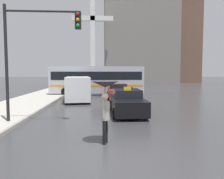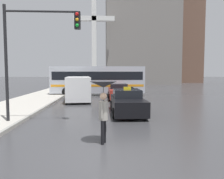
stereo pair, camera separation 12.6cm
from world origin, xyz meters
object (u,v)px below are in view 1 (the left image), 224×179
ambulance_van (78,88)px  city_bus (97,79)px  pedestrian_with_umbrella (105,96)px  traffic_light (36,42)px  taxi (127,102)px  monument_cross (93,33)px  sedan_red (118,92)px

ambulance_van → city_bus: city_bus is taller
pedestrian_with_umbrella → traffic_light: size_ratio=0.39×
city_bus → traffic_light: traffic_light is taller
taxi → city_bus: (-1.98, 11.71, 1.10)m
monument_cross → traffic_light: bearing=-92.8°
pedestrian_with_umbrella → traffic_light: 4.97m
taxi → ambulance_van: (-3.62, 6.40, 0.50)m
sedan_red → monument_cross: (-3.06, 22.98, 9.65)m
ambulance_van → pedestrian_with_umbrella: pedestrian_with_umbrella is taller
taxi → sedan_red: size_ratio=1.02×
taxi → pedestrian_with_umbrella: 5.89m
city_bus → traffic_light: 14.61m
traffic_light → monument_cross: bearing=87.2°
taxi → pedestrian_with_umbrella: bearing=75.3°
taxi → monument_cross: size_ratio=0.26×
sedan_red → city_bus: 4.72m
ambulance_van → pedestrian_with_umbrella: 12.22m
traffic_light → sedan_red: bearing=65.1°
ambulance_van → traffic_light: (-1.01, -8.90, 2.73)m
city_bus → traffic_light: bearing=-11.3°
city_bus → monument_cross: monument_cross is taller
sedan_red → monument_cross: bearing=-82.4°
taxi → ambulance_van: size_ratio=0.85×
ambulance_van → pedestrian_with_umbrella: bearing=94.4°
city_bus → traffic_light: size_ratio=1.84×
traffic_light → pedestrian_with_umbrella: bearing=-44.7°
pedestrian_with_umbrella → traffic_light: bearing=62.7°
traffic_light → monument_cross: monument_cross is taller
ambulance_van → traffic_light: size_ratio=0.98×
taxi → traffic_light: (-4.63, -2.50, 3.24)m
pedestrian_with_umbrella → city_bus: bearing=19.1°
city_bus → monument_cross: (-1.04, 18.86, 8.56)m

